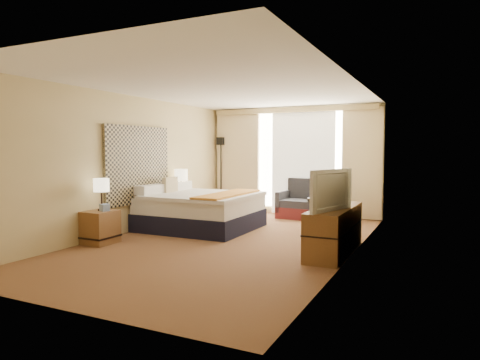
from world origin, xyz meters
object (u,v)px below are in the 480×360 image
at_px(bed, 200,210).
at_px(desk_chair, 322,202).
at_px(television, 325,190).
at_px(floor_lamp, 221,159).
at_px(nightstand_left, 100,227).
at_px(lamp_right, 181,175).
at_px(media_dresser, 335,230).
at_px(loveseat, 311,206).
at_px(lamp_left, 101,186).
at_px(nightstand_right, 183,209).

distance_m(bed, desk_chair, 2.48).
bearing_deg(television, floor_lamp, 62.36).
height_order(nightstand_left, lamp_right, lamp_right).
distance_m(floor_lamp, desk_chair, 3.32).
relative_size(media_dresser, loveseat, 1.21).
xyz_separation_m(lamp_left, lamp_right, (-0.02, 2.43, 0.04)).
relative_size(media_dresser, television, 1.74).
height_order(media_dresser, floor_lamp, floor_lamp).
relative_size(nightstand_left, bed, 0.26).
xyz_separation_m(loveseat, floor_lamp, (-2.49, 0.26, 1.04)).
relative_size(bed, loveseat, 1.40).
relative_size(bed, floor_lamp, 1.10).
bearing_deg(media_dresser, lamp_right, 159.22).
xyz_separation_m(nightstand_right, floor_lamp, (-0.03, 1.85, 1.06)).
bearing_deg(media_dresser, desk_chair, 109.71).
height_order(nightstand_right, loveseat, loveseat).
height_order(media_dresser, bed, bed).
bearing_deg(nightstand_right, nightstand_left, -90.00).
height_order(nightstand_right, lamp_left, lamp_left).
relative_size(loveseat, lamp_left, 2.74).
distance_m(media_dresser, bed, 3.01).
bearing_deg(lamp_right, floor_lamp, 90.85).
bearing_deg(lamp_left, media_dresser, 15.55).
xyz_separation_m(lamp_right, television, (3.65, -1.81, -0.02)).
distance_m(nightstand_right, media_dresser, 3.97).
bearing_deg(television, media_dresser, 10.55).
relative_size(loveseat, lamp_right, 2.48).
height_order(nightstand_left, media_dresser, media_dresser).
bearing_deg(media_dresser, lamp_left, -164.45).
distance_m(media_dresser, desk_chair, 2.23).
bearing_deg(television, nightstand_right, 80.60).
bearing_deg(desk_chair, nightstand_right, -159.27).
bearing_deg(lamp_left, nightstand_right, 90.45).
height_order(lamp_left, television, television).
height_order(bed, lamp_left, lamp_left).
distance_m(desk_chair, television, 2.64).
xyz_separation_m(bed, lamp_right, (-0.81, 0.55, 0.64)).
height_order(loveseat, lamp_left, lamp_left).
xyz_separation_m(desk_chair, lamp_right, (-2.95, -0.69, 0.50)).
height_order(nightstand_right, lamp_right, lamp_right).
relative_size(lamp_left, lamp_right, 0.91).
bearing_deg(bed, lamp_left, -112.84).
xyz_separation_m(nightstand_left, loveseat, (2.46, 4.09, 0.02)).
height_order(loveseat, television, television).
xyz_separation_m(bed, lamp_left, (-0.79, -1.87, 0.60)).
bearing_deg(television, loveseat, 36.65).
relative_size(nightstand_left, media_dresser, 0.31).
xyz_separation_m(media_dresser, desk_chair, (-0.75, 2.09, 0.16)).
bearing_deg(lamp_left, loveseat, 59.07).
bearing_deg(nightstand_right, lamp_left, -89.55).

